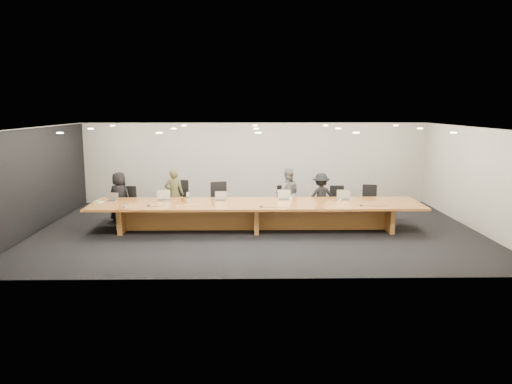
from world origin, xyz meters
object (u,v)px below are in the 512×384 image
at_px(chair_mid_right, 285,202).
at_px(laptop_a, 111,197).
at_px(chair_far_left, 127,203).
at_px(mic_left, 148,205).
at_px(laptop_e, 344,195).
at_px(person_a, 119,197).
at_px(av_box, 124,206).
at_px(person_b, 174,195).
at_px(amber_mug, 183,200).
at_px(chair_left, 178,200).
at_px(laptop_b, 164,195).
at_px(conference_table, 256,211).
at_px(water_bottle, 188,197).
at_px(person_c, 287,194).
at_px(chair_far_right, 369,202).
at_px(mic_right, 361,205).
at_px(chair_mid_left, 221,201).
at_px(mic_center, 261,206).
at_px(laptop_d, 284,195).
at_px(paper_cup_near, 291,199).
at_px(chair_right, 338,203).
at_px(person_d, 321,197).
at_px(laptop_c, 220,196).

xyz_separation_m(chair_mid_right, laptop_a, (-4.91, -0.96, 0.35)).
height_order(chair_far_left, mic_left, chair_far_left).
bearing_deg(laptop_e, chair_mid_right, 154.04).
relative_size(person_a, laptop_a, 4.91).
bearing_deg(av_box, person_b, 77.38).
xyz_separation_m(chair_far_left, person_a, (-0.18, -0.13, 0.22)).
relative_size(chair_far_left, amber_mug, 9.94).
relative_size(chair_left, laptop_b, 3.23).
height_order(conference_table, water_bottle, water_bottle).
distance_m(person_c, water_bottle, 3.04).
height_order(chair_mid_right, laptop_e, laptop_e).
height_order(chair_far_right, mic_right, chair_far_right).
bearing_deg(mic_left, laptop_e, 7.54).
height_order(amber_mug, av_box, amber_mug).
height_order(chair_mid_left, chair_mid_right, chair_mid_left).
bearing_deg(amber_mug, chair_far_right, 11.79).
distance_m(chair_mid_right, av_box, 4.70).
relative_size(person_a, mic_center, 11.54).
distance_m(chair_mid_left, person_a, 2.99).
xyz_separation_m(chair_mid_left, laptop_a, (-3.00, -0.86, 0.29)).
bearing_deg(conference_table, water_bottle, 173.69).
bearing_deg(chair_far_left, chair_far_right, 10.43).
height_order(chair_mid_right, mic_right, chair_mid_right).
xyz_separation_m(chair_mid_left, person_a, (-2.98, -0.04, 0.15)).
bearing_deg(laptop_a, mic_center, 1.50).
relative_size(chair_far_left, water_bottle, 4.13).
xyz_separation_m(laptop_d, paper_cup_near, (0.20, -0.06, -0.10)).
relative_size(person_b, water_bottle, 6.27).
height_order(conference_table, chair_mid_right, chair_mid_right).
relative_size(chair_mid_left, chair_far_right, 1.12).
distance_m(conference_table, laptop_a, 4.06).
xyz_separation_m(chair_mid_left, chair_mid_right, (1.91, 0.09, -0.06)).
relative_size(person_b, laptop_b, 4.19).
distance_m(person_b, laptop_b, 0.87).
bearing_deg(laptop_a, chair_right, 21.60).
distance_m(chair_mid_left, person_c, 2.00).
bearing_deg(laptop_d, mic_left, -162.33).
distance_m(person_b, mic_center, 3.09).
bearing_deg(paper_cup_near, chair_left, 163.81).
bearing_deg(mic_right, chair_mid_left, 156.70).
bearing_deg(person_d, conference_table, 21.61).
height_order(laptop_a, mic_right, laptop_a).
distance_m(conference_table, laptop_c, 1.10).
distance_m(laptop_c, mic_right, 3.85).
bearing_deg(chair_right, chair_mid_right, -179.76).
bearing_deg(person_b, mic_center, 146.38).
bearing_deg(laptop_e, amber_mug, -173.66).
distance_m(chair_left, av_box, 2.10).
height_order(person_d, laptop_c, person_d).
height_order(paper_cup_near, mic_right, paper_cup_near).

